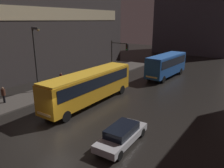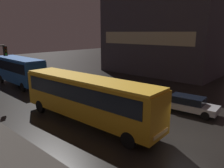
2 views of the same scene
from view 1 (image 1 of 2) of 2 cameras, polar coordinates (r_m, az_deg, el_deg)
The scene contains 10 objects.
ground_plane at distance 17.17m, azimuth -14.35°, elevation -13.39°, with size 120.00×120.00×0.00m, color black.
sidewalk_left at distance 29.52m, azimuth -10.85°, elevation -0.22°, with size 4.00×48.00×0.15m.
building_far_backdrop at distance 62.32m, azimuth 21.11°, elevation 16.18°, with size 18.07×12.00×18.47m.
bus_near at distance 22.35m, azimuth -5.82°, elevation -0.09°, with size 2.71×11.90×3.36m.
bus_far at distance 33.68m, azimuth 14.03°, elevation 5.19°, with size 2.74×9.22×3.42m.
car_taxi at distance 15.61m, azimuth 2.57°, elevation -13.06°, with size 2.06×4.88×1.36m.
pedestrian_near at distance 24.98m, azimuth -26.51°, elevation -2.21°, with size 0.45×0.45×1.66m.
pedestrian_mid at distance 28.65m, azimuth -13.15°, elevation 1.45°, with size 0.43×0.43×1.77m.
traffic_light_main at distance 31.13m, azimuth 1.43°, elevation 7.89°, with size 2.83×0.35×5.57m.
street_lamp_sidewalk at distance 26.52m, azimuth -19.29°, elevation 8.45°, with size 1.25×0.36×7.49m.
Camera 1 is at (11.80, -9.22, 8.40)m, focal length 35.00 mm.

